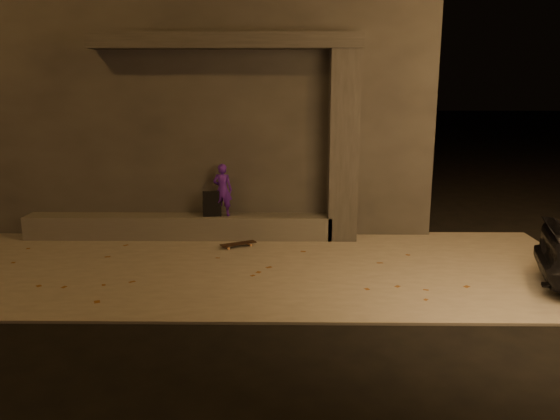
{
  "coord_description": "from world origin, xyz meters",
  "views": [
    {
      "loc": [
        0.62,
        -6.65,
        2.99
      ],
      "look_at": [
        0.52,
        2.0,
        1.0
      ],
      "focal_mm": 35.0,
      "sensor_mm": 36.0,
      "label": 1
    }
  ],
  "objects_px": {
    "skateboard": "(238,244)",
    "backpack": "(212,207)",
    "column": "(343,147)",
    "skateboarder": "(223,190)"
  },
  "relations": [
    {
      "from": "skateboarder",
      "to": "skateboard",
      "type": "distance_m",
      "value": 1.17
    },
    {
      "from": "skateboarder",
      "to": "skateboard",
      "type": "height_order",
      "value": "skateboarder"
    },
    {
      "from": "column",
      "to": "backpack",
      "type": "distance_m",
      "value": 2.8
    },
    {
      "from": "backpack",
      "to": "column",
      "type": "bearing_deg",
      "value": -8.23
    },
    {
      "from": "skateboarder",
      "to": "backpack",
      "type": "bearing_deg",
      "value": 8.73
    },
    {
      "from": "skateboard",
      "to": "backpack",
      "type": "bearing_deg",
      "value": 102.74
    },
    {
      "from": "skateboarder",
      "to": "skateboard",
      "type": "relative_size",
      "value": 1.51
    },
    {
      "from": "backpack",
      "to": "skateboard",
      "type": "relative_size",
      "value": 0.74
    },
    {
      "from": "skateboarder",
      "to": "backpack",
      "type": "relative_size",
      "value": 2.03
    },
    {
      "from": "skateboarder",
      "to": "backpack",
      "type": "distance_m",
      "value": 0.4
    }
  ]
}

